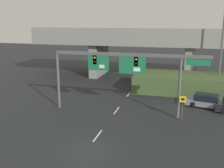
{
  "coord_description": "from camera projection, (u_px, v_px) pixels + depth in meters",
  "views": [
    {
      "loc": [
        6.54,
        -17.02,
        9.63
      ],
      "look_at": [
        0.0,
        7.37,
        3.43
      ],
      "focal_mm": 42.0,
      "sensor_mm": 36.0,
      "label": 1
    }
  ],
  "objects": [
    {
      "name": "ground_plane",
      "position": [
        87.0,
        150.0,
        19.9
      ],
      "size": [
        160.0,
        160.0,
        0.0
      ],
      "primitive_type": "plane",
      "color": "black"
    },
    {
      "name": "grass_embankment",
      "position": [
        185.0,
        83.0,
        35.89
      ],
      "size": [
        13.67,
        6.56,
        2.38
      ],
      "color": "#42562D",
      "rests_on": "ground"
    },
    {
      "name": "parked_sedan_near_right",
      "position": [
        207.0,
        101.0,
        29.57
      ],
      "size": [
        5.1,
        2.94,
        1.48
      ],
      "rotation": [
        0.0,
        0.0,
        -0.23
      ],
      "color": "gray",
      "rests_on": "ground"
    },
    {
      "name": "highway_light_pole_near",
      "position": [
        224.0,
        25.0,
        34.02
      ],
      "size": [
        0.7,
        0.36,
        17.2
      ],
      "color": "#515456",
      "rests_on": "ground"
    },
    {
      "name": "signal_gantry",
      "position": [
        124.0,
        65.0,
        26.55
      ],
      "size": [
        15.98,
        0.44,
        6.39
      ],
      "color": "#515456",
      "rests_on": "ground"
    },
    {
      "name": "overpass_bridge",
      "position": [
        143.0,
        42.0,
        43.99
      ],
      "size": [
        36.21,
        9.37,
        8.4
      ],
      "color": "gray",
      "rests_on": "ground"
    },
    {
      "name": "speed_limit_sign",
      "position": [
        182.0,
        105.0,
        25.24
      ],
      "size": [
        0.6,
        0.11,
        2.57
      ],
      "color": "#4C4C4C",
      "rests_on": "ground"
    },
    {
      "name": "lane_markings",
      "position": [
        123.0,
        102.0,
        31.7
      ],
      "size": [
        0.14,
        35.61,
        0.01
      ],
      "color": "silver",
      "rests_on": "ground"
    }
  ]
}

